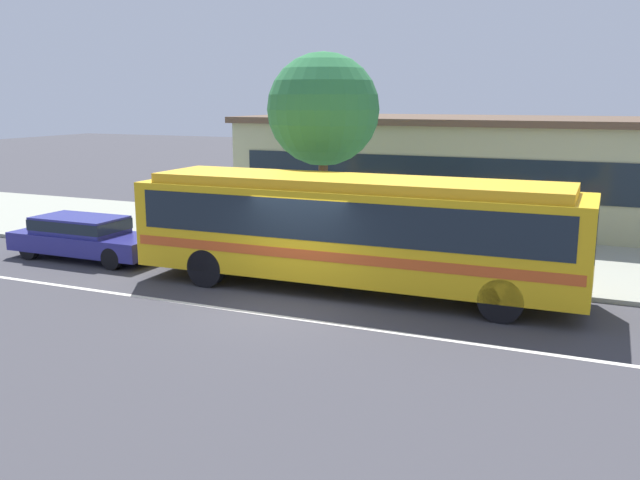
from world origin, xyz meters
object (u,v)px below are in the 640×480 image
(sedan_behind_bus, at_px, (84,235))
(street_tree_near_stop, at_px, (323,110))
(pedestrian_waiting_near_sign, at_px, (485,244))
(transit_bus, at_px, (354,226))
(bus_stop_sign, at_px, (540,222))
(pedestrian_walking_along_curb, at_px, (309,226))

(sedan_behind_bus, height_order, street_tree_near_stop, street_tree_near_stop)
(street_tree_near_stop, bearing_deg, pedestrian_waiting_near_sign, -16.28)
(transit_bus, bearing_deg, pedestrian_waiting_near_sign, 33.42)
(sedan_behind_bus, bearing_deg, pedestrian_waiting_near_sign, 9.22)
(transit_bus, distance_m, street_tree_near_stop, 5.01)
(bus_stop_sign, xyz_separation_m, street_tree_near_stop, (-6.59, 1.58, 2.68))
(pedestrian_walking_along_curb, bearing_deg, transit_bus, -46.43)
(pedestrian_waiting_near_sign, distance_m, pedestrian_walking_along_curb, 5.31)
(sedan_behind_bus, xyz_separation_m, pedestrian_walking_along_curb, (6.41, 2.45, 0.34))
(sedan_behind_bus, xyz_separation_m, pedestrian_waiting_near_sign, (11.69, 1.90, 0.36))
(transit_bus, distance_m, pedestrian_walking_along_curb, 3.48)
(pedestrian_walking_along_curb, bearing_deg, sedan_behind_bus, -159.03)
(pedestrian_walking_along_curb, height_order, street_tree_near_stop, street_tree_near_stop)
(pedestrian_walking_along_curb, distance_m, bus_stop_sign, 6.68)
(sedan_behind_bus, xyz_separation_m, bus_stop_sign, (13.02, 1.85, 1.06))
(sedan_behind_bus, relative_size, street_tree_near_stop, 0.79)
(sedan_behind_bus, height_order, bus_stop_sign, bus_stop_sign)
(bus_stop_sign, bearing_deg, sedan_behind_bus, -171.93)
(transit_bus, relative_size, street_tree_near_stop, 1.88)
(sedan_behind_bus, distance_m, street_tree_near_stop, 8.19)
(pedestrian_walking_along_curb, xyz_separation_m, street_tree_near_stop, (0.03, 0.98, 3.39))
(sedan_behind_bus, relative_size, pedestrian_waiting_near_sign, 2.89)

